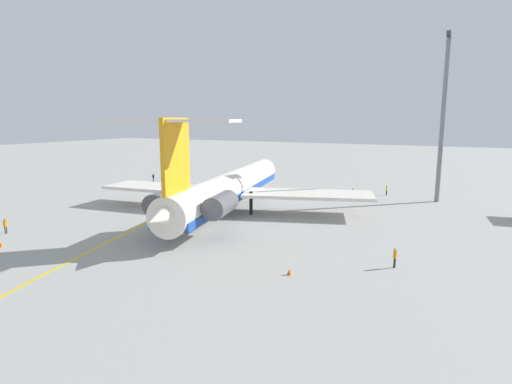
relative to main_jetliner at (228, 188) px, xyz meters
name	(u,v)px	position (x,y,z in m)	size (l,w,h in m)	color
ground	(168,214)	(4.33, -6.98, -3.53)	(342.11, 342.11, 0.00)	#9E9E99
main_jetliner	(228,188)	(0.00, 0.00, 0.00)	(44.10, 39.31, 12.94)	silver
ground_crew_near_nose	(5,224)	(20.46, -17.07, -2.44)	(0.38, 0.28, 1.73)	black
ground_crew_near_tail	(153,177)	(-17.65, -28.30, -2.43)	(0.28, 0.42, 1.73)	black
ground_crew_portside	(387,189)	(-23.90, 17.18, -2.44)	(0.39, 0.27, 1.72)	black
ground_crew_starboard	(395,255)	(11.92, 23.98, -2.38)	(0.43, 0.29, 1.81)	black
safety_cone_nose	(1,244)	(23.83, -12.58, -3.25)	(0.40, 0.40, 0.55)	#EA590F
safety_cone_wingtip	(289,272)	(17.66, 16.43, -3.25)	(0.40, 0.40, 0.55)	#EA590F
safety_cone_tail	(353,189)	(-25.44, 10.99, -3.25)	(0.40, 0.40, 0.55)	#EA590F
taxiway_centreline	(181,205)	(-1.22, -8.94, -3.52)	(89.74, 0.36, 0.01)	gold
light_mast	(443,112)	(-21.75, 25.20, 10.32)	(4.00, 0.70, 25.28)	slate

